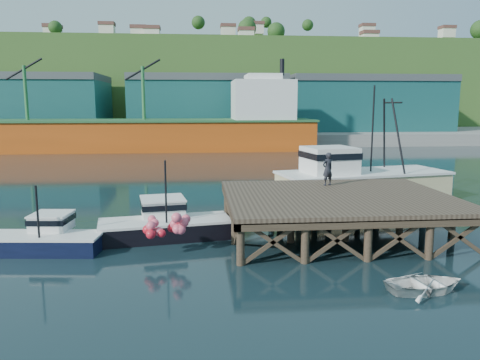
{
  "coord_description": "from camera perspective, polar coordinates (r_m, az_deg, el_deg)",
  "views": [
    {
      "loc": [
        -1.99,
        -24.16,
        6.95
      ],
      "look_at": [
        0.39,
        2.0,
        2.67
      ],
      "focal_mm": 35.0,
      "sensor_mm": 36.0,
      "label": 1
    }
  ],
  "objects": [
    {
      "name": "trawler",
      "position": [
        35.03,
        14.34,
        0.34
      ],
      "size": [
        12.96,
        6.7,
        8.27
      ],
      "rotation": [
        0.0,
        0.0,
        0.19
      ],
      "color": "beige",
      "rests_on": "ground"
    },
    {
      "name": "ground",
      "position": [
        25.22,
        -0.46,
        -6.75
      ],
      "size": [
        300.0,
        300.0,
        0.0
      ],
      "primitive_type": "plane",
      "color": "black",
      "rests_on": "ground"
    },
    {
      "name": "warehouse_right",
      "position": [
        94.73,
        14.73,
        8.67
      ],
      "size": [
        30.0,
        16.0,
        9.0
      ],
      "primitive_type": "cube",
      "color": "#195350",
      "rests_on": "far_quay"
    },
    {
      "name": "warehouse_mid",
      "position": [
        89.19,
        -3.95,
        8.93
      ],
      "size": [
        28.0,
        16.0,
        9.0
      ],
      "primitive_type": "cube",
      "color": "#195350",
      "rests_on": "far_quay"
    },
    {
      "name": "dockworker",
      "position": [
        28.42,
        10.63,
        1.33
      ],
      "size": [
        0.85,
        0.73,
        1.98
      ],
      "primitive_type": "imported",
      "rotation": [
        0.0,
        0.0,
        3.57
      ],
      "color": "black",
      "rests_on": "wharf"
    },
    {
      "name": "dinghy",
      "position": [
        19.19,
        21.71,
        -11.67
      ],
      "size": [
        3.27,
        2.51,
        0.63
      ],
      "primitive_type": "imported",
      "rotation": [
        0.0,
        0.0,
        1.69
      ],
      "color": "white",
      "rests_on": "ground"
    },
    {
      "name": "cargo_ship",
      "position": [
        72.55,
        -10.36,
        6.22
      ],
      "size": [
        55.5,
        10.0,
        13.75
      ],
      "color": "#C94E12",
      "rests_on": "ground"
    },
    {
      "name": "boat_black",
      "position": [
        25.08,
        -9.16,
        -5.15
      ],
      "size": [
        7.09,
        5.89,
        4.18
      ],
      "rotation": [
        0.0,
        0.0,
        0.17
      ],
      "color": "black",
      "rests_on": "ground"
    },
    {
      "name": "wharf",
      "position": [
        25.61,
        11.93,
        -2.24
      ],
      "size": [
        12.0,
        10.0,
        2.62
      ],
      "color": "brown",
      "rests_on": "ground"
    },
    {
      "name": "boat_navy",
      "position": [
        24.28,
        -22.52,
        -6.48
      ],
      "size": [
        5.46,
        3.13,
        3.31
      ],
      "rotation": [
        0.0,
        0.0,
        -0.1
      ],
      "color": "black",
      "rests_on": "ground"
    },
    {
      "name": "hillside",
      "position": [
        124.25,
        -4.34,
        11.08
      ],
      "size": [
        220.0,
        50.0,
        22.0
      ],
      "primitive_type": "cube",
      "color": "#2D511E",
      "rests_on": "ground"
    },
    {
      "name": "warehouse_left",
      "position": [
        95.08,
        -25.77,
        8.06
      ],
      "size": [
        32.0,
        16.0,
        9.0
      ],
      "primitive_type": "cube",
      "color": "#195350",
      "rests_on": "far_quay"
    },
    {
      "name": "far_quay",
      "position": [
        94.37,
        -3.98,
        5.6
      ],
      "size": [
        160.0,
        40.0,
        2.0
      ],
      "primitive_type": "cube",
      "color": "gray",
      "rests_on": "ground"
    }
  ]
}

